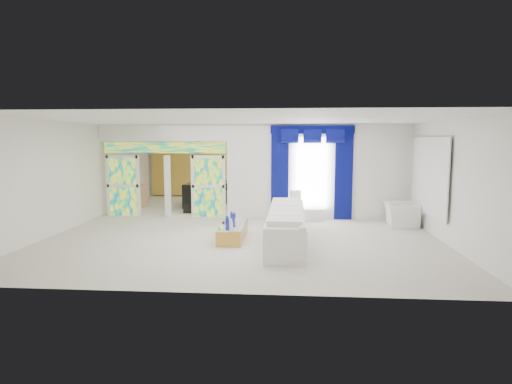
# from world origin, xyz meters

# --- Properties ---
(floor) EXTENTS (12.00, 12.00, 0.00)m
(floor) POSITION_xyz_m (0.00, 0.00, 0.00)
(floor) COLOR #B7AF9E
(floor) RESTS_ON ground
(dividing_wall) EXTENTS (5.70, 0.18, 3.00)m
(dividing_wall) POSITION_xyz_m (2.15, 1.00, 1.50)
(dividing_wall) COLOR white
(dividing_wall) RESTS_ON ground
(dividing_header) EXTENTS (4.30, 0.18, 0.55)m
(dividing_header) POSITION_xyz_m (-2.85, 1.00, 2.73)
(dividing_header) COLOR white
(dividing_header) RESTS_ON dividing_wall
(stained_panel_left) EXTENTS (0.95, 0.04, 2.00)m
(stained_panel_left) POSITION_xyz_m (-4.28, 1.00, 1.00)
(stained_panel_left) COLOR #994C3F
(stained_panel_left) RESTS_ON ground
(stained_panel_right) EXTENTS (0.95, 0.04, 2.00)m
(stained_panel_right) POSITION_xyz_m (-1.42, 1.00, 1.00)
(stained_panel_right) COLOR #994C3F
(stained_panel_right) RESTS_ON ground
(stained_transom) EXTENTS (4.00, 0.05, 0.35)m
(stained_transom) POSITION_xyz_m (-2.85, 1.00, 2.25)
(stained_transom) COLOR #994C3F
(stained_transom) RESTS_ON dividing_header
(window_pane) EXTENTS (1.00, 0.02, 2.30)m
(window_pane) POSITION_xyz_m (1.90, 0.90, 1.45)
(window_pane) COLOR white
(window_pane) RESTS_ON dividing_wall
(blue_drape_left) EXTENTS (0.55, 0.10, 2.80)m
(blue_drape_left) POSITION_xyz_m (0.90, 0.87, 1.40)
(blue_drape_left) COLOR #040E4C
(blue_drape_left) RESTS_ON ground
(blue_drape_right) EXTENTS (0.55, 0.10, 2.80)m
(blue_drape_right) POSITION_xyz_m (2.90, 0.87, 1.40)
(blue_drape_right) COLOR #040E4C
(blue_drape_right) RESTS_ON ground
(blue_pelmet) EXTENTS (2.60, 0.12, 0.25)m
(blue_pelmet) POSITION_xyz_m (1.90, 0.87, 2.82)
(blue_pelmet) COLOR #040E4C
(blue_pelmet) RESTS_ON dividing_wall
(wall_mirror) EXTENTS (0.04, 2.70, 1.90)m
(wall_mirror) POSITION_xyz_m (4.94, -1.00, 1.55)
(wall_mirror) COLOR white
(wall_mirror) RESTS_ON ground
(gold_curtains) EXTENTS (9.70, 0.12, 2.90)m
(gold_curtains) POSITION_xyz_m (0.00, 5.90, 1.50)
(gold_curtains) COLOR gold
(gold_curtains) RESTS_ON ground
(white_sofa) EXTENTS (0.90, 3.98, 0.76)m
(white_sofa) POSITION_xyz_m (1.13, -2.43, 0.38)
(white_sofa) COLOR silver
(white_sofa) RESTS_ON ground
(coffee_table) EXTENTS (0.60, 1.74, 0.38)m
(coffee_table) POSITION_xyz_m (-0.22, -2.13, 0.19)
(coffee_table) COLOR #B58938
(coffee_table) RESTS_ON ground
(console_table) EXTENTS (1.11, 0.40, 0.36)m
(console_table) POSITION_xyz_m (1.70, 0.62, 0.18)
(console_table) COLOR white
(console_table) RESTS_ON ground
(table_lamp) EXTENTS (0.36, 0.36, 0.58)m
(table_lamp) POSITION_xyz_m (1.40, 0.62, 0.65)
(table_lamp) COLOR white
(table_lamp) RESTS_ON console_table
(armchair) EXTENTS (0.97, 1.09, 0.67)m
(armchair) POSITION_xyz_m (4.47, -0.06, 0.34)
(armchair) COLOR silver
(armchair) RESTS_ON ground
(grand_piano) EXTENTS (1.43, 1.82, 0.88)m
(grand_piano) POSITION_xyz_m (-1.96, 3.30, 0.44)
(grand_piano) COLOR black
(grand_piano) RESTS_ON ground
(piano_bench) EXTENTS (0.91, 0.40, 0.30)m
(piano_bench) POSITION_xyz_m (-1.96, 1.70, 0.15)
(piano_bench) COLOR black
(piano_bench) RESTS_ON ground
(tv_console) EXTENTS (0.66, 0.62, 0.83)m
(tv_console) POSITION_xyz_m (-4.44, 2.81, 0.42)
(tv_console) COLOR tan
(tv_console) RESTS_ON ground
(chandelier) EXTENTS (0.60, 0.60, 0.60)m
(chandelier) POSITION_xyz_m (-2.30, 3.40, 2.65)
(chandelier) COLOR gold
(chandelier) RESTS_ON ceiling
(decanters) EXTENTS (0.24, 1.12, 0.27)m
(decanters) POSITION_xyz_m (-0.23, -2.20, 0.48)
(decanters) COLOR navy
(decanters) RESTS_ON coffee_table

